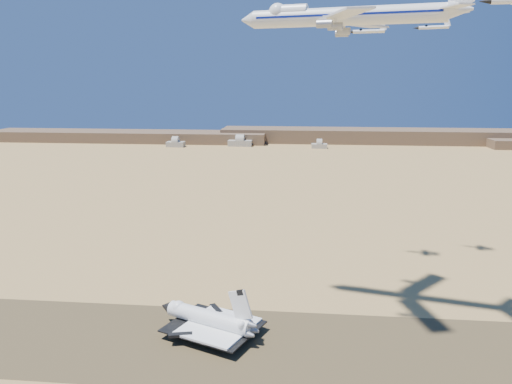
# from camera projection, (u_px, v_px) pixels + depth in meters

# --- Properties ---
(ground) EXTENTS (1200.00, 1200.00, 0.00)m
(ground) POSITION_uv_depth(u_px,v_px,m) (227.00, 345.00, 159.06)
(ground) COLOR tan
(ground) RESTS_ON ground
(runway) EXTENTS (600.00, 50.00, 0.06)m
(runway) POSITION_uv_depth(u_px,v_px,m) (227.00, 345.00, 159.06)
(runway) COLOR brown
(runway) RESTS_ON ground
(ridgeline) EXTENTS (960.00, 90.00, 18.00)m
(ridgeline) POSITION_uv_depth(u_px,v_px,m) (338.00, 138.00, 662.76)
(ridgeline) COLOR brown
(ridgeline) RESTS_ON ground
(hangars) EXTENTS (200.50, 29.50, 30.00)m
(hangars) POSITION_uv_depth(u_px,v_px,m) (236.00, 143.00, 628.64)
(hangars) COLOR #A6A193
(hangars) RESTS_ON ground
(shuttle) EXTENTS (38.04, 31.90, 18.50)m
(shuttle) POSITION_uv_depth(u_px,v_px,m) (208.00, 320.00, 165.12)
(shuttle) COLOR white
(shuttle) RESTS_ON runway
(carrier_747) EXTENTS (72.83, 54.97, 18.11)m
(carrier_747) POSITION_uv_depth(u_px,v_px,m) (339.00, 16.00, 158.24)
(carrier_747) COLOR white
(crew_a) EXTENTS (0.66, 0.77, 1.78)m
(crew_a) POSITION_uv_depth(u_px,v_px,m) (225.00, 346.00, 156.73)
(crew_a) COLOR #BF430B
(crew_a) RESTS_ON runway
(crew_b) EXTENTS (0.47, 0.81, 1.67)m
(crew_b) POSITION_uv_depth(u_px,v_px,m) (223.00, 344.00, 157.77)
(crew_b) COLOR #BF430B
(crew_b) RESTS_ON runway
(crew_c) EXTENTS (1.20, 0.82, 1.86)m
(crew_c) POSITION_uv_depth(u_px,v_px,m) (226.00, 346.00, 156.66)
(crew_c) COLOR #BF430B
(crew_c) RESTS_ON runway
(chase_jet_d) EXTENTS (16.28, 9.18, 4.09)m
(chase_jet_d) POSITION_uv_depth(u_px,v_px,m) (368.00, 31.00, 207.84)
(chase_jet_d) COLOR white
(chase_jet_e) EXTENTS (15.22, 8.89, 3.88)m
(chase_jet_e) POSITION_uv_depth(u_px,v_px,m) (433.00, 27.00, 214.43)
(chase_jet_e) COLOR white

